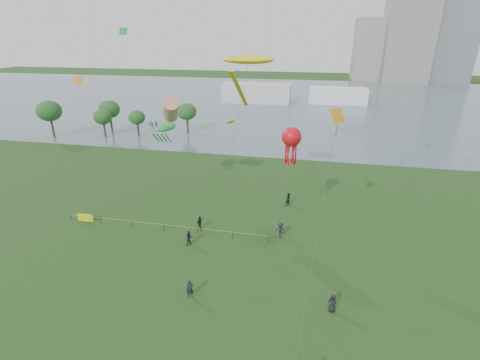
# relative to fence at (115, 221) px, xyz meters

# --- Properties ---
(ground_plane) EXTENTS (400.00, 400.00, 0.00)m
(ground_plane) POSITION_rel_fence_xyz_m (15.44, -12.32, -0.55)
(ground_plane) COLOR black
(lake) EXTENTS (400.00, 120.00, 0.08)m
(lake) POSITION_rel_fence_xyz_m (15.44, 87.68, -0.53)
(lake) COLOR slate
(lake) RESTS_ON ground_plane
(building_mid) EXTENTS (20.00, 20.00, 38.00)m
(building_mid) POSITION_rel_fence_xyz_m (61.44, 149.68, 18.45)
(building_mid) COLOR gray
(building_mid) RESTS_ON ground_plane
(building_low) EXTENTS (16.00, 18.00, 28.00)m
(building_low) POSITION_rel_fence_xyz_m (47.44, 155.68, 13.45)
(building_low) COLOR gray
(building_low) RESTS_ON ground_plane
(pavilion_left) EXTENTS (22.00, 8.00, 6.00)m
(pavilion_left) POSITION_rel_fence_xyz_m (3.44, 82.68, 2.45)
(pavilion_left) COLOR silver
(pavilion_left) RESTS_ON ground_plane
(pavilion_right) EXTENTS (18.00, 7.00, 5.00)m
(pavilion_right) POSITION_rel_fence_xyz_m (29.44, 85.68, 1.95)
(pavilion_right) COLOR white
(pavilion_right) RESTS_ON ground_plane
(trees) EXTENTS (31.97, 13.92, 7.92)m
(trees) POSITION_rel_fence_xyz_m (-21.73, 36.05, 4.53)
(trees) COLOR #3A261A
(trees) RESTS_ON ground_plane
(fence) EXTENTS (24.07, 0.07, 1.05)m
(fence) POSITION_rel_fence_xyz_m (0.00, 0.00, 0.00)
(fence) COLOR black
(fence) RESTS_ON ground_plane
(spectator_a) EXTENTS (1.02, 1.02, 1.67)m
(spectator_a) POSITION_rel_fence_xyz_m (9.98, -2.25, 0.28)
(spectator_a) COLOR black
(spectator_a) RESTS_ON ground_plane
(spectator_b) EXTENTS (1.33, 0.98, 1.84)m
(spectator_b) POSITION_rel_fence_xyz_m (19.22, 1.22, 0.37)
(spectator_b) COLOR black
(spectator_b) RESTS_ON ground_plane
(spectator_c) EXTENTS (0.72, 1.05, 1.66)m
(spectator_c) POSITION_rel_fence_xyz_m (10.02, 1.14, 0.27)
(spectator_c) COLOR black
(spectator_c) RESTS_ON ground_plane
(spectator_d) EXTENTS (0.93, 0.80, 1.61)m
(spectator_d) POSITION_rel_fence_xyz_m (24.39, -9.03, 0.25)
(spectator_d) COLOR black
(spectator_d) RESTS_ON ground_plane
(spectator_f) EXTENTS (0.73, 0.62, 1.69)m
(spectator_f) POSITION_rel_fence_xyz_m (12.66, -9.78, 0.29)
(spectator_f) COLOR black
(spectator_f) RESTS_ON ground_plane
(spectator_g) EXTENTS (1.09, 1.09, 1.78)m
(spectator_g) POSITION_rel_fence_xyz_m (19.55, 9.20, 0.34)
(spectator_g) COLOR black
(spectator_g) RESTS_ON ground_plane
(kite_stingray) EXTENTS (5.54, 10.14, 18.78)m
(kite_stingray) POSITION_rel_fence_xyz_m (14.88, 4.23, 17.74)
(kite_stingray) COLOR #3F3F42
(kite_windsock) EXTENTS (4.25, 5.10, 14.56)m
(kite_windsock) POSITION_rel_fence_xyz_m (5.46, 6.09, 12.09)
(kite_windsock) COLOR #3F3F42
(kite_creature) EXTENTS (2.60, 11.57, 10.08)m
(kite_creature) POSITION_rel_fence_xyz_m (3.27, 9.23, 9.08)
(kite_creature) COLOR #3F3F42
(kite_octopus) EXTENTS (2.36, 4.73, 12.30)m
(kite_octopus) POSITION_rel_fence_xyz_m (19.81, 1.78, 10.66)
(kite_octopus) COLOR #3F3F42
(kite_delta) EXTENTS (2.67, 13.62, 15.05)m
(kite_delta) POSITION_rel_fence_xyz_m (23.58, -3.27, 13.03)
(kite_delta) COLOR #3F3F42
(small_kites) EXTENTS (43.81, 13.46, 12.75)m
(small_kites) POSITION_rel_fence_xyz_m (15.31, 6.37, 23.02)
(small_kites) COLOR #198C2D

